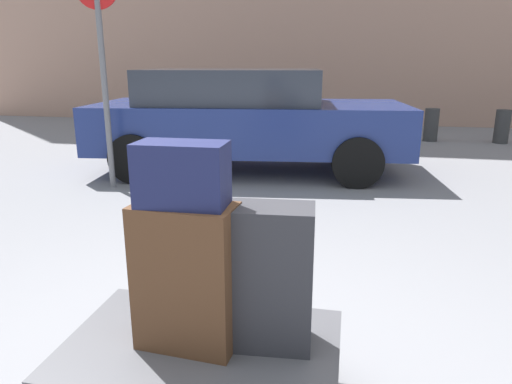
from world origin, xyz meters
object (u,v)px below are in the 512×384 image
luggage_cart (202,357)px  bollard_kerb_near (431,125)px  suitcase_brown_rear_left (187,277)px  no_parking_sign (102,56)px  duffel_bag_navy_topmost_pile (182,174)px  suitcase_charcoal_front_left (269,277)px  bollard_kerb_mid (502,127)px  parked_car (246,117)px

luggage_cart → bollard_kerb_near: bollard_kerb_near is taller
suitcase_brown_rear_left → no_parking_sign: size_ratio=0.24×
duffel_bag_navy_topmost_pile → no_parking_sign: 4.20m
suitcase_charcoal_front_left → bollard_kerb_mid: size_ratio=0.97×
suitcase_brown_rear_left → suitcase_charcoal_front_left: suitcase_brown_rear_left is taller
suitcase_charcoal_front_left → duffel_bag_navy_topmost_pile: 0.56m
suitcase_charcoal_front_left → parked_car: (-1.15, 4.71, 0.11)m
luggage_cart → suitcase_charcoal_front_left: suitcase_charcoal_front_left is taller
bollard_kerb_mid → no_parking_sign: no_parking_sign is taller
parked_car → bollard_kerb_mid: parked_car is taller
suitcase_charcoal_front_left → bollard_kerb_near: 8.19m
luggage_cart → bollard_kerb_mid: 8.73m
luggage_cart → suitcase_charcoal_front_left: (0.28, 0.06, 0.38)m
luggage_cart → bollard_kerb_mid: (3.46, 8.02, 0.05)m
luggage_cart → no_parking_sign: no_parking_sign is taller
parked_car → duffel_bag_navy_topmost_pile: bearing=-80.3°
parked_car → suitcase_brown_rear_left: bearing=-80.3°
parked_car → bollard_kerb_near: 4.46m
bollard_kerb_mid → no_parking_sign: bearing=-141.9°
bollard_kerb_near → bollard_kerb_mid: bearing=0.0°
duffel_bag_navy_topmost_pile → parked_car: parked_car is taller
suitcase_brown_rear_left → bollard_kerb_mid: suitcase_brown_rear_left is taller
suitcase_brown_rear_left → duffel_bag_navy_topmost_pile: duffel_bag_navy_topmost_pile is taller
suitcase_brown_rear_left → no_parking_sign: 4.27m
luggage_cart → parked_car: parked_car is taller
parked_car → no_parking_sign: (-1.43, -1.27, 0.83)m
suitcase_charcoal_front_left → no_parking_sign: no_parking_sign is taller
parked_car → no_parking_sign: size_ratio=1.73×
duffel_bag_navy_topmost_pile → no_parking_sign: (-2.25, 3.51, 0.50)m
suitcase_brown_rear_left → bollard_kerb_mid: bearing=71.0°
luggage_cart → bollard_kerb_mid: size_ratio=1.85×
luggage_cart → no_parking_sign: 4.39m
suitcase_brown_rear_left → bollard_kerb_mid: 8.77m
suitcase_charcoal_front_left → bollard_kerb_near: (1.88, 7.96, -0.33)m
luggage_cart → duffel_bag_navy_topmost_pile: size_ratio=3.34×
luggage_cart → parked_car: bearing=100.3°
suitcase_brown_rear_left → parked_car: size_ratio=0.14×
duffel_bag_navy_topmost_pile → bollard_kerb_mid: (3.51, 8.03, -0.77)m
duffel_bag_navy_topmost_pile → no_parking_sign: bearing=121.5°
suitcase_charcoal_front_left → bollard_kerb_near: bearing=72.6°
duffel_bag_navy_topmost_pile → bollard_kerb_near: size_ratio=0.55×
suitcase_charcoal_front_left → bollard_kerb_mid: suitcase_charcoal_front_left is taller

